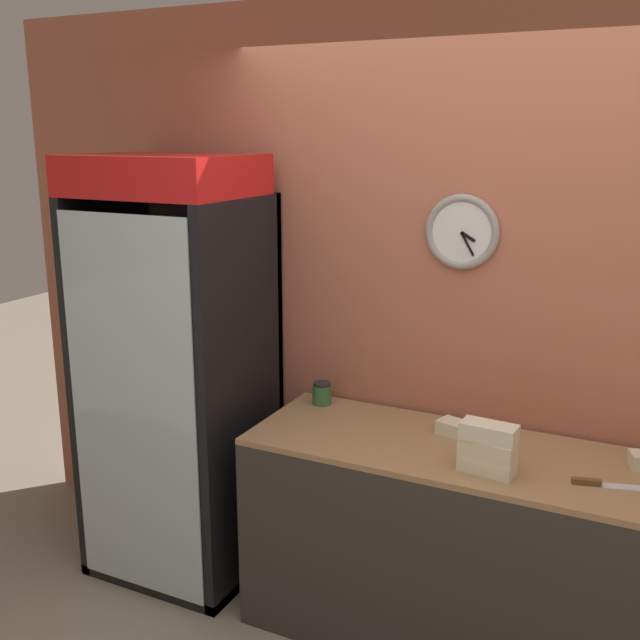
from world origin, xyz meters
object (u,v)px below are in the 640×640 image
object	(u,v)px
beverage_cooler	(183,350)
sandwich_stack_middle	(488,448)
sandwich_stack_bottom	(487,464)
sandwich_stack_top	(489,432)
sandwich_flat_right	(459,429)
chefs_knife	(601,484)
condiment_jar	(322,393)

from	to	relation	value
beverage_cooler	sandwich_stack_middle	world-z (taller)	beverage_cooler
beverage_cooler	sandwich_stack_bottom	world-z (taller)	beverage_cooler
sandwich_stack_top	sandwich_flat_right	world-z (taller)	sandwich_stack_top
sandwich_stack_bottom	sandwich_stack_middle	xyz separation A→B (m)	(0.00, 0.00, 0.06)
sandwich_stack_middle	sandwich_flat_right	distance (m)	0.35
sandwich_stack_middle	chefs_knife	bearing A→B (deg)	10.48
condiment_jar	sandwich_stack_top	bearing A→B (deg)	-23.09
chefs_knife	beverage_cooler	bearing A→B (deg)	176.36
sandwich_stack_middle	condiment_jar	size ratio (longest dim) A/B	2.04
beverage_cooler	sandwich_stack_top	size ratio (longest dim) A/B	9.55
sandwich_stack_middle	sandwich_stack_top	distance (m)	0.06
chefs_knife	sandwich_stack_bottom	bearing A→B (deg)	-169.52
beverage_cooler	chefs_knife	world-z (taller)	beverage_cooler
beverage_cooler	sandwich_stack_middle	xyz separation A→B (m)	(1.53, -0.20, -0.13)
sandwich_flat_right	chefs_knife	world-z (taller)	sandwich_flat_right
beverage_cooler	sandwich_stack_top	bearing A→B (deg)	-7.31
sandwich_stack_bottom	sandwich_stack_middle	size ratio (longest dim) A/B	1.00
sandwich_flat_right	condiment_jar	distance (m)	0.69
sandwich_stack_bottom	sandwich_flat_right	size ratio (longest dim) A/B	1.10
condiment_jar	sandwich_stack_middle	bearing A→B (deg)	-23.09
sandwich_stack_bottom	beverage_cooler	bearing A→B (deg)	172.69
beverage_cooler	sandwich_stack_top	xyz separation A→B (m)	(1.53, -0.20, -0.06)
sandwich_stack_bottom	sandwich_stack_middle	bearing A→B (deg)	0.00
beverage_cooler	condiment_jar	size ratio (longest dim) A/B	19.16
sandwich_stack_middle	sandwich_flat_right	bearing A→B (deg)	123.74
sandwich_flat_right	sandwich_stack_top	bearing A→B (deg)	-56.26
beverage_cooler	sandwich_stack_middle	size ratio (longest dim) A/B	9.37
beverage_cooler	chefs_knife	distance (m)	1.95
sandwich_stack_bottom	chefs_knife	xyz separation A→B (m)	(0.40, 0.07, -0.02)
sandwich_stack_top	sandwich_flat_right	bearing A→B (deg)	123.74
sandwich_stack_middle	chefs_knife	size ratio (longest dim) A/B	0.75
beverage_cooler	condiment_jar	distance (m)	0.70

